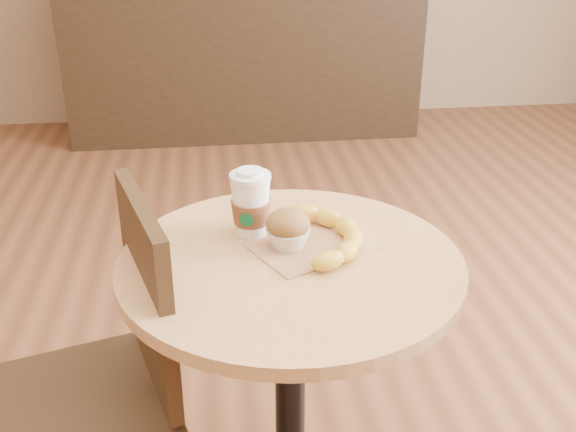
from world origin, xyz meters
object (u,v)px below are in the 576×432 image
object	(u,v)px
cafe_table	(290,338)
chair_left	(103,381)
muffin	(288,229)
coffee_cup	(251,205)
banana	(332,235)

from	to	relation	value
cafe_table	chair_left	world-z (taller)	chair_left
cafe_table	muffin	distance (m)	0.26
coffee_cup	muffin	bearing A→B (deg)	-30.77
cafe_table	coffee_cup	xyz separation A→B (m)	(-0.07, 0.13, 0.27)
cafe_table	chair_left	size ratio (longest dim) A/B	0.83
chair_left	muffin	size ratio (longest dim) A/B	9.20
chair_left	banana	size ratio (longest dim) A/B	2.98
cafe_table	banana	xyz separation A→B (m)	(0.10, 0.05, 0.23)
cafe_table	coffee_cup	distance (m)	0.31
coffee_cup	banana	size ratio (longest dim) A/B	0.51
cafe_table	banana	bearing A→B (deg)	27.48
banana	coffee_cup	bearing A→B (deg)	157.42
chair_left	cafe_table	bearing A→B (deg)	79.07
chair_left	coffee_cup	bearing A→B (deg)	99.85
cafe_table	muffin	bearing A→B (deg)	89.02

